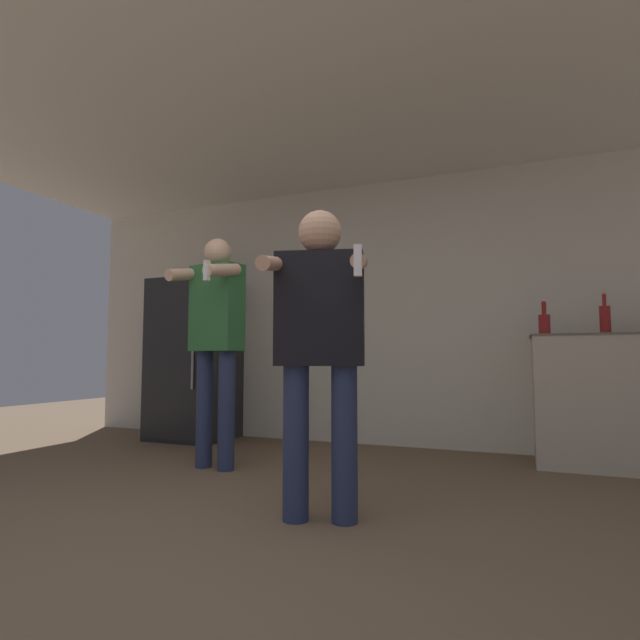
# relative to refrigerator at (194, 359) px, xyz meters

# --- Properties ---
(ground_plane) EXTENTS (14.00, 14.00, 0.00)m
(ground_plane) POSITION_rel_refrigerator_xyz_m (1.96, -2.61, -0.82)
(ground_plane) COLOR brown
(wall_back) EXTENTS (7.00, 0.06, 2.55)m
(wall_back) POSITION_rel_refrigerator_xyz_m (1.96, 0.38, 0.46)
(wall_back) COLOR beige
(wall_back) RESTS_ON ground_plane
(ceiling_slab) EXTENTS (7.00, 3.48, 0.05)m
(ceiling_slab) POSITION_rel_refrigerator_xyz_m (1.96, -1.13, 1.76)
(ceiling_slab) COLOR silver
(ceiling_slab) RESTS_ON wall_back
(refrigerator) EXTENTS (0.77, 0.73, 1.63)m
(refrigerator) POSITION_rel_refrigerator_xyz_m (0.00, 0.00, 0.00)
(refrigerator) COLOR #262628
(refrigerator) RESTS_ON ground_plane
(counter) EXTENTS (1.39, 0.64, 1.01)m
(counter) POSITION_rel_refrigerator_xyz_m (3.91, 0.04, -0.31)
(counter) COLOR #BCB29E
(counter) RESTS_ON ground_plane
(bottle_brown_liquor) EXTENTS (0.08, 0.08, 0.32)m
(bottle_brown_liquor) POSITION_rel_refrigerator_xyz_m (3.75, -0.00, 0.31)
(bottle_brown_liquor) COLOR maroon
(bottle_brown_liquor) RESTS_ON counter
(bottle_amber_bourbon) EXTENTS (0.09, 0.09, 0.27)m
(bottle_amber_bourbon) POSITION_rel_refrigerator_xyz_m (3.33, -0.00, 0.29)
(bottle_amber_bourbon) COLOR maroon
(bottle_amber_bourbon) RESTS_ON counter
(person_woman_foreground) EXTENTS (0.59, 0.60, 1.60)m
(person_woman_foreground) POSITION_rel_refrigerator_xyz_m (2.18, -1.92, 0.13)
(person_woman_foreground) COLOR navy
(person_woman_foreground) RESTS_ON ground_plane
(person_man_side) EXTENTS (0.51, 0.49, 1.75)m
(person_man_side) POSITION_rel_refrigerator_xyz_m (1.00, -1.10, 0.22)
(person_man_side) COLOR navy
(person_man_side) RESTS_ON ground_plane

